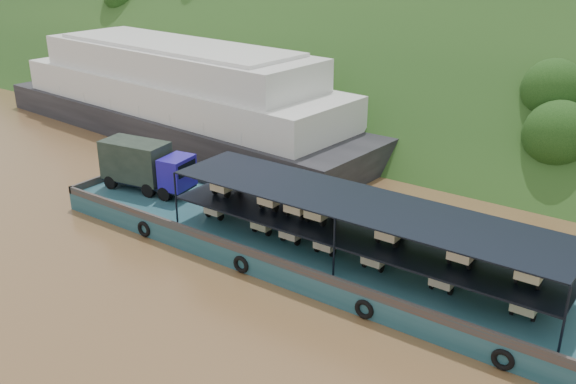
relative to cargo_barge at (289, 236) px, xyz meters
The scene contains 4 objects.
ground 1.98m from the cargo_barge, 60.91° to the right, with size 160.00×160.00×0.00m, color brown.
hillside 34.63m from the cargo_barge, 88.71° to the left, with size 140.00×28.00×28.00m, color #1C3C16.
cargo_barge is the anchor object (origin of this frame).
passenger_ferry 27.25m from the cargo_barge, 148.21° to the left, with size 43.28×13.84×8.63m.
Camera 1 is at (19.34, -26.75, 18.15)m, focal length 40.00 mm.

